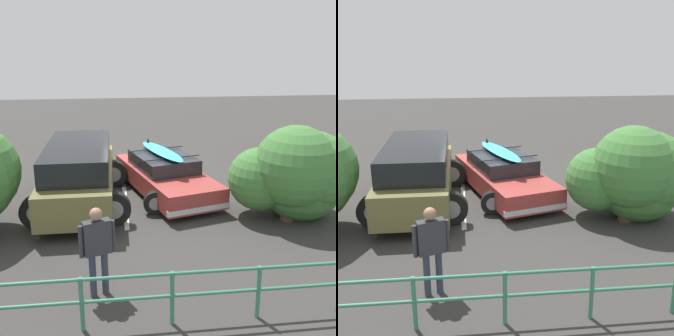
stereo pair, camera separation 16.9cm
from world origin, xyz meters
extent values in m
cube|color=#383533|center=(0.00, 0.00, -0.01)|extent=(44.00, 44.00, 0.02)
cube|color=silver|center=(0.66, 0.68, 0.00)|extent=(0.12, 4.94, 0.00)
cube|color=#9E3833|center=(-0.55, 0.68, 0.45)|extent=(2.85, 4.71, 0.56)
cube|color=#23262B|center=(-0.50, 0.51, 0.93)|extent=(2.02, 2.45, 0.41)
cube|color=silver|center=(-1.15, 2.76, 0.29)|extent=(1.69, 0.57, 0.14)
cube|color=silver|center=(0.05, -1.40, 0.29)|extent=(1.69, 0.57, 0.14)
cylinder|color=black|center=(-1.76, 1.76, 0.31)|extent=(0.62, 0.18, 0.62)
cylinder|color=#99999E|center=(-1.76, 1.76, 0.31)|extent=(0.34, 0.19, 0.34)
cylinder|color=black|center=(-0.10, 2.24, 0.31)|extent=(0.62, 0.18, 0.62)
cylinder|color=#99999E|center=(-0.10, 2.24, 0.31)|extent=(0.34, 0.19, 0.34)
cylinder|color=black|center=(-1.01, -0.87, 0.31)|extent=(0.62, 0.18, 0.62)
cylinder|color=#99999E|center=(-1.01, -0.87, 0.31)|extent=(0.34, 0.19, 0.34)
cylinder|color=black|center=(0.66, -0.39, 0.31)|extent=(0.62, 0.18, 0.62)
cylinder|color=#99999E|center=(0.66, -0.39, 0.31)|extent=(0.34, 0.19, 0.34)
cylinder|color=black|center=(-0.67, 1.07, 1.17)|extent=(1.72, 0.52, 0.03)
cylinder|color=black|center=(-0.34, -0.05, 1.17)|extent=(1.72, 0.52, 0.03)
ellipsoid|color=#33B7D6|center=(-0.47, 0.47, 1.23)|extent=(1.32, 2.67, 0.09)
cone|color=black|center=(-0.15, -0.53, 1.35)|extent=(0.10, 0.10, 0.14)
cube|color=brown|center=(1.86, 1.35, 0.68)|extent=(1.78, 4.76, 0.82)
cube|color=black|center=(1.86, 1.35, 1.40)|extent=(1.64, 3.71, 0.62)
cylinder|color=black|center=(1.87, -1.13, 0.78)|extent=(0.75, 0.18, 0.75)
cylinder|color=black|center=(0.96, 2.77, 0.42)|extent=(0.84, 0.22, 0.84)
cylinder|color=#99999E|center=(0.96, 2.77, 0.42)|extent=(0.46, 0.23, 0.46)
cylinder|color=black|center=(2.76, 2.78, 0.42)|extent=(0.84, 0.22, 0.84)
cylinder|color=#99999E|center=(2.76, 2.78, 0.42)|extent=(0.46, 0.23, 0.46)
cylinder|color=black|center=(0.97, -0.08, 0.42)|extent=(0.84, 0.22, 0.84)
cylinder|color=#99999E|center=(0.97, -0.08, 0.42)|extent=(0.46, 0.23, 0.46)
cylinder|color=black|center=(2.77, -0.07, 0.42)|extent=(0.84, 0.22, 0.84)
cylinder|color=#99999E|center=(2.77, -0.07, 0.42)|extent=(0.46, 0.23, 0.46)
cylinder|color=#33384C|center=(1.11, 5.73, 0.40)|extent=(0.12, 0.12, 0.81)
cylinder|color=#33384C|center=(1.32, 5.80, 0.40)|extent=(0.12, 0.12, 0.81)
cube|color=#333338|center=(1.22, 5.77, 1.11)|extent=(0.51, 0.33, 0.61)
sphere|color=#9E7556|center=(1.22, 5.77, 1.54)|extent=(0.22, 0.22, 0.22)
cylinder|color=#333338|center=(0.95, 5.68, 1.09)|extent=(0.08, 0.08, 0.57)
cylinder|color=#333338|center=(1.48, 5.85, 1.09)|extent=(0.08, 0.08, 0.57)
cylinder|color=#387F5B|center=(-1.33, 6.73, 0.46)|extent=(0.07, 0.07, 0.92)
cylinder|color=#387F5B|center=(0.06, 6.72, 0.46)|extent=(0.07, 0.07, 0.92)
cylinder|color=#387F5B|center=(1.44, 6.71, 0.46)|extent=(0.07, 0.07, 0.92)
cylinder|color=#387F5B|center=(-0.64, 6.72, 0.89)|extent=(9.71, 0.10, 0.06)
cylinder|color=#387F5B|center=(-0.64, 6.72, 0.51)|extent=(9.71, 0.10, 0.06)
cylinder|color=#4C3828|center=(-3.37, 3.02, 0.32)|extent=(0.38, 0.38, 0.64)
sphere|color=#427A38|center=(-3.93, 2.95, 1.25)|extent=(1.96, 1.96, 1.96)
sphere|color=#427A38|center=(-3.76, 2.73, 0.95)|extent=(2.11, 2.11, 2.11)
sphere|color=#427A38|center=(-2.71, 2.64, 0.99)|extent=(1.59, 1.59, 1.59)
sphere|color=#427A38|center=(-3.46, 3.03, 1.39)|extent=(2.04, 2.04, 2.04)
camera|label=1|loc=(0.82, 12.36, 4.28)|focal=45.00mm
camera|label=2|loc=(0.66, 12.38, 4.28)|focal=45.00mm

